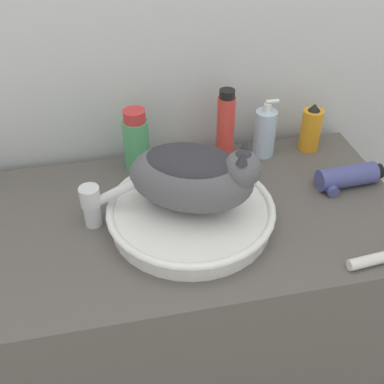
# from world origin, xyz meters

# --- Properties ---
(wall_back) EXTENTS (8.00, 0.05, 2.40)m
(wall_back) POSITION_xyz_m (0.00, 0.66, 1.20)
(wall_back) COLOR silver
(wall_back) RESTS_ON ground_plane
(vanity_counter) EXTENTS (1.23, 0.61, 0.80)m
(vanity_counter) POSITION_xyz_m (0.00, 0.30, 0.40)
(vanity_counter) COLOR #56514C
(vanity_counter) RESTS_ON ground_plane
(sink_basin) EXTENTS (0.42, 0.42, 0.06)m
(sink_basin) POSITION_xyz_m (0.05, 0.27, 0.83)
(sink_basin) COLOR white
(sink_basin) RESTS_ON vanity_counter
(cat) EXTENTS (0.34, 0.34, 0.19)m
(cat) POSITION_xyz_m (0.06, 0.27, 0.95)
(cat) COLOR #56565B
(cat) RESTS_ON sink_basin
(faucet) EXTENTS (0.16, 0.06, 0.14)m
(faucet) POSITION_xyz_m (-0.18, 0.32, 0.87)
(faucet) COLOR silver
(faucet) RESTS_ON vanity_counter
(soap_pump_bottle) EXTENTS (0.06, 0.06, 0.18)m
(soap_pump_bottle) POSITION_xyz_m (0.33, 0.54, 0.88)
(soap_pump_bottle) COLOR silver
(soap_pump_bottle) RESTS_ON vanity_counter
(spray_bottle_trigger) EXTENTS (0.06, 0.06, 0.15)m
(spray_bottle_trigger) POSITION_xyz_m (0.48, 0.54, 0.87)
(spray_bottle_trigger) COLOR orange
(spray_bottle_trigger) RESTS_ON vanity_counter
(mouthwash_bottle) EXTENTS (0.07, 0.07, 0.19)m
(mouthwash_bottle) POSITION_xyz_m (-0.05, 0.54, 0.89)
(mouthwash_bottle) COLOR #4CA366
(mouthwash_bottle) RESTS_ON vanity_counter
(shampoo_bottle_tall) EXTENTS (0.05, 0.05, 0.22)m
(shampoo_bottle_tall) POSITION_xyz_m (0.21, 0.54, 0.91)
(shampoo_bottle_tall) COLOR #DB3D33
(shampoo_bottle_tall) RESTS_ON vanity_counter
(cream_tube) EXTENTS (0.17, 0.04, 0.03)m
(cream_tube) POSITION_xyz_m (0.45, 0.05, 0.82)
(cream_tube) COLOR silver
(cream_tube) RESTS_ON vanity_counter
(hair_dryer) EXTENTS (0.19, 0.09, 0.06)m
(hair_dryer) POSITION_xyz_m (0.50, 0.34, 0.83)
(hair_dryer) COLOR #474C8C
(hair_dryer) RESTS_ON vanity_counter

